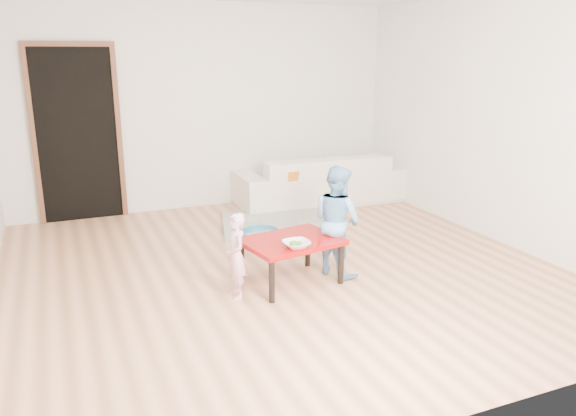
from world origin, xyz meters
TOP-DOWN VIEW (x-y plane):
  - floor at (0.00, 0.00)m, footprint 5.00×5.00m
  - back_wall at (0.00, 2.50)m, footprint 5.00×0.02m
  - right_wall at (2.50, 0.00)m, footprint 0.02×5.00m
  - doorway at (-1.60, 2.48)m, footprint 1.02×0.08m
  - sofa at (1.41, 2.05)m, footprint 2.29×0.95m
  - cushion at (0.99, 1.81)m, footprint 0.45×0.40m
  - red_table at (-0.03, -0.35)m, footprint 0.91×0.75m
  - bowl at (-0.08, -0.57)m, footprint 0.23×0.23m
  - broccoli at (-0.08, -0.57)m, footprint 0.12×0.12m
  - child_pink at (-0.57, -0.45)m, footprint 0.18×0.27m
  - child_blue at (0.44, -0.31)m, footprint 0.52×0.59m
  - basin at (0.09, 0.78)m, footprint 0.42×0.42m
  - blanket at (0.46, 1.21)m, footprint 1.50×1.35m

SIDE VIEW (x-z plane):
  - floor at x=0.00m, z-range -0.01..0.01m
  - blanket at x=0.46m, z-range 0.00..0.06m
  - basin at x=0.09m, z-range 0.00..0.13m
  - red_table at x=-0.03m, z-range 0.00..0.41m
  - sofa at x=1.41m, z-range 0.00..0.66m
  - child_pink at x=-0.57m, z-range 0.00..0.73m
  - bowl at x=-0.08m, z-range 0.41..0.46m
  - broccoli at x=-0.08m, z-range 0.41..0.46m
  - cushion at x=0.99m, z-range 0.44..0.55m
  - child_blue at x=0.44m, z-range 0.00..1.02m
  - doorway at x=-1.60m, z-range -0.03..2.08m
  - back_wall at x=0.00m, z-range 0.00..2.60m
  - right_wall at x=2.50m, z-range 0.00..2.60m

